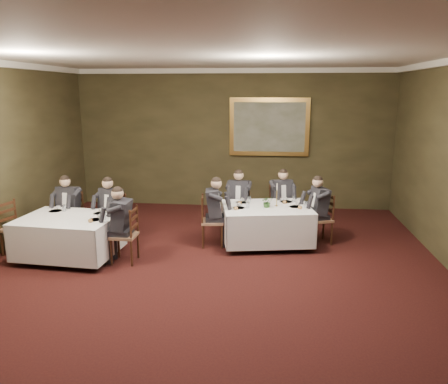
% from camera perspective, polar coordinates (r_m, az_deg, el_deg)
% --- Properties ---
extents(ground, '(10.00, 10.00, 0.00)m').
position_cam_1_polar(ground, '(6.85, -2.64, -12.54)').
color(ground, black).
rests_on(ground, ground).
extents(ceiling, '(8.00, 10.00, 0.10)m').
position_cam_1_polar(ceiling, '(6.20, -2.99, 18.08)').
color(ceiling, silver).
rests_on(ceiling, back_wall).
extents(back_wall, '(8.00, 0.10, 3.50)m').
position_cam_1_polar(back_wall, '(11.21, 1.15, 6.89)').
color(back_wall, '#2E2917').
rests_on(back_wall, ground).
extents(crown_molding, '(8.00, 10.00, 0.12)m').
position_cam_1_polar(crown_molding, '(6.19, -2.99, 17.52)').
color(crown_molding, white).
rests_on(crown_molding, back_wall).
extents(table_main, '(1.90, 1.57, 0.67)m').
position_cam_1_polar(table_main, '(8.61, 5.56, -3.92)').
color(table_main, '#311A0D').
rests_on(table_main, ground).
extents(table_second, '(1.77, 1.40, 0.67)m').
position_cam_1_polar(table_second, '(8.35, -19.57, -5.20)').
color(table_second, '#311A0D').
rests_on(table_second, ground).
extents(chair_main_backleft, '(0.47, 0.45, 1.00)m').
position_cam_1_polar(chair_main_backleft, '(9.43, 1.96, -3.41)').
color(chair_main_backleft, brown).
rests_on(chair_main_backleft, ground).
extents(diner_main_backleft, '(0.44, 0.51, 1.35)m').
position_cam_1_polar(diner_main_backleft, '(9.35, 1.96, -2.09)').
color(diner_main_backleft, black).
rests_on(diner_main_backleft, chair_main_backleft).
extents(chair_main_backright, '(0.55, 0.54, 1.00)m').
position_cam_1_polar(chair_main_backright, '(9.56, 7.38, -3.28)').
color(chair_main_backright, brown).
rests_on(chair_main_backright, ground).
extents(diner_main_backright, '(0.53, 0.58, 1.35)m').
position_cam_1_polar(diner_main_backright, '(9.49, 7.44, -1.97)').
color(diner_main_backright, black).
rests_on(diner_main_backright, chair_main_backright).
extents(chair_main_endleft, '(0.47, 0.49, 1.00)m').
position_cam_1_polar(chair_main_endleft, '(8.55, -1.60, -5.14)').
color(chair_main_endleft, brown).
rests_on(chair_main_endleft, ground).
extents(diner_main_endleft, '(0.53, 0.46, 1.35)m').
position_cam_1_polar(diner_main_endleft, '(8.49, -1.53, -3.68)').
color(diner_main_endleft, black).
rests_on(diner_main_endleft, chair_main_endleft).
extents(chair_main_endright, '(0.54, 0.55, 1.00)m').
position_cam_1_polar(chair_main_endright, '(8.90, 12.39, -4.73)').
color(chair_main_endright, brown).
rests_on(chair_main_endright, ground).
extents(diner_main_endright, '(0.58, 0.53, 1.35)m').
position_cam_1_polar(diner_main_endright, '(8.83, 12.40, -3.32)').
color(diner_main_endright, black).
rests_on(diner_main_endright, chair_main_endright).
extents(chair_sec_backleft, '(0.48, 0.46, 1.00)m').
position_cam_1_polar(chair_sec_backleft, '(9.32, -19.32, -4.35)').
color(chair_sec_backleft, brown).
rests_on(chair_sec_backleft, ground).
extents(diner_sec_backleft, '(0.45, 0.51, 1.35)m').
position_cam_1_polar(diner_sec_backleft, '(9.25, -19.46, -3.02)').
color(diner_sec_backleft, black).
rests_on(diner_sec_backleft, chair_sec_backleft).
extents(chair_sec_backright, '(0.55, 0.54, 1.00)m').
position_cam_1_polar(chair_sec_backright, '(8.92, -14.24, -4.78)').
color(chair_sec_backright, brown).
rests_on(chair_sec_backright, ground).
extents(diner_sec_backright, '(0.53, 0.58, 1.35)m').
position_cam_1_polar(diner_sec_backright, '(8.85, -14.37, -3.39)').
color(diner_sec_backright, black).
rests_on(diner_sec_backright, chair_sec_backright).
extents(chair_sec_endright, '(0.42, 0.44, 1.00)m').
position_cam_1_polar(chair_sec_endright, '(7.94, -12.75, -6.94)').
color(chair_sec_endright, brown).
rests_on(chair_sec_endright, ground).
extents(diner_sec_endright, '(0.48, 0.42, 1.35)m').
position_cam_1_polar(diner_sec_endright, '(7.87, -12.92, -5.37)').
color(diner_sec_endright, black).
rests_on(diner_sec_endright, chair_sec_endright).
extents(chair_sec_endleft, '(0.53, 0.54, 1.00)m').
position_cam_1_polar(chair_sec_endleft, '(8.96, -25.43, -5.60)').
color(chair_sec_endleft, brown).
rests_on(chair_sec_endleft, ground).
extents(centerpiece, '(0.25, 0.23, 0.24)m').
position_cam_1_polar(centerpiece, '(8.44, 5.67, -1.20)').
color(centerpiece, '#2D5926').
rests_on(centerpiece, table_main).
extents(candlestick, '(0.07, 0.07, 0.47)m').
position_cam_1_polar(candlestick, '(8.55, 6.90, -0.71)').
color(candlestick, gold).
rests_on(candlestick, table_main).
extents(place_setting_table_main, '(0.33, 0.31, 0.14)m').
position_cam_1_polar(place_setting_table_main, '(8.82, 2.66, -1.13)').
color(place_setting_table_main, white).
rests_on(place_setting_table_main, table_main).
extents(place_setting_table_second, '(0.33, 0.31, 0.14)m').
position_cam_1_polar(place_setting_table_second, '(8.76, -20.80, -2.08)').
color(place_setting_table_second, white).
rests_on(place_setting_table_second, table_second).
extents(painting, '(1.99, 0.09, 1.44)m').
position_cam_1_polar(painting, '(11.07, 5.92, 8.44)').
color(painting, '#E1AE52').
rests_on(painting, back_wall).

